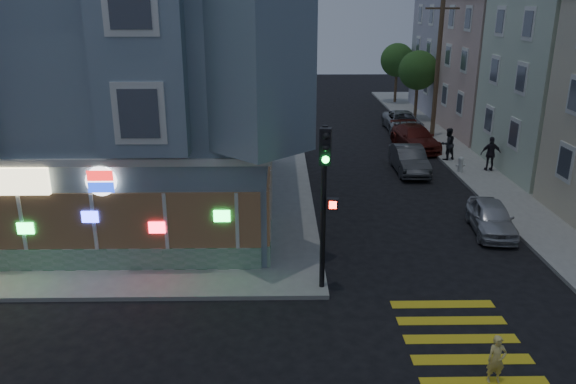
{
  "coord_description": "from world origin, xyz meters",
  "views": [
    {
      "loc": [
        1.42,
        -13.71,
        8.96
      ],
      "look_at": [
        1.75,
        5.39,
        2.47
      ],
      "focal_mm": 35.0,
      "sensor_mm": 36.0,
      "label": 1
    }
  ],
  "objects_px": {
    "parked_car_b": "(409,160)",
    "parked_car_d": "(402,122)",
    "fire_hydrant": "(461,164)",
    "street_tree_near": "(418,70)",
    "parked_car_a": "(491,217)",
    "utility_pole": "(438,68)",
    "parked_car_c": "(415,138)",
    "street_tree_far": "(397,60)",
    "traffic_signal": "(325,182)",
    "pedestrian_a": "(448,144)",
    "running_child": "(496,360)",
    "pedestrian_b": "(491,154)"
  },
  "relations": [
    {
      "from": "traffic_signal",
      "to": "utility_pole",
      "type": "bearing_deg",
      "value": 77.03
    },
    {
      "from": "street_tree_far",
      "to": "parked_car_b",
      "type": "distance_m",
      "value": 22.59
    },
    {
      "from": "utility_pole",
      "to": "fire_hydrant",
      "type": "distance_m",
      "value": 9.55
    },
    {
      "from": "parked_car_c",
      "to": "parked_car_b",
      "type": "bearing_deg",
      "value": -113.86
    },
    {
      "from": "parked_car_d",
      "to": "fire_hydrant",
      "type": "height_order",
      "value": "parked_car_d"
    },
    {
      "from": "pedestrian_b",
      "to": "parked_car_b",
      "type": "xyz_separation_m",
      "value": [
        -4.4,
        0.2,
        -0.37
      ]
    },
    {
      "from": "pedestrian_b",
      "to": "parked_car_b",
      "type": "bearing_deg",
      "value": 0.52
    },
    {
      "from": "utility_pole",
      "to": "parked_car_a",
      "type": "distance_m",
      "value": 17.24
    },
    {
      "from": "street_tree_near",
      "to": "street_tree_far",
      "type": "height_order",
      "value": "same"
    },
    {
      "from": "traffic_signal",
      "to": "fire_hydrant",
      "type": "bearing_deg",
      "value": 66.93
    },
    {
      "from": "parked_car_a",
      "to": "traffic_signal",
      "type": "relative_size",
      "value": 0.71
    },
    {
      "from": "street_tree_near",
      "to": "parked_car_a",
      "type": "height_order",
      "value": "street_tree_near"
    },
    {
      "from": "street_tree_far",
      "to": "traffic_signal",
      "type": "height_order",
      "value": "traffic_signal"
    },
    {
      "from": "pedestrian_a",
      "to": "parked_car_c",
      "type": "bearing_deg",
      "value": -91.26
    },
    {
      "from": "parked_car_b",
      "to": "parked_car_d",
      "type": "bearing_deg",
      "value": 80.28
    },
    {
      "from": "street_tree_near",
      "to": "street_tree_far",
      "type": "bearing_deg",
      "value": 90.0
    },
    {
      "from": "parked_car_d",
      "to": "traffic_signal",
      "type": "relative_size",
      "value": 0.95
    },
    {
      "from": "fire_hydrant",
      "to": "parked_car_a",
      "type": "bearing_deg",
      "value": -98.82
    },
    {
      "from": "pedestrian_a",
      "to": "parked_car_b",
      "type": "bearing_deg",
      "value": 15.84
    },
    {
      "from": "parked_car_d",
      "to": "street_tree_near",
      "type": "bearing_deg",
      "value": 64.51
    },
    {
      "from": "parked_car_b",
      "to": "parked_car_d",
      "type": "relative_size",
      "value": 0.87
    },
    {
      "from": "street_tree_near",
      "to": "parked_car_d",
      "type": "bearing_deg",
      "value": -115.87
    },
    {
      "from": "running_child",
      "to": "traffic_signal",
      "type": "distance_m",
      "value": 6.79
    },
    {
      "from": "street_tree_near",
      "to": "parked_car_d",
      "type": "distance_m",
      "value": 5.2
    },
    {
      "from": "running_child",
      "to": "parked_car_d",
      "type": "relative_size",
      "value": 0.25
    },
    {
      "from": "street_tree_near",
      "to": "running_child",
      "type": "bearing_deg",
      "value": -99.66
    },
    {
      "from": "street_tree_far",
      "to": "traffic_signal",
      "type": "xyz_separation_m",
      "value": [
        -9.38,
        -35.51,
        -0.18
      ]
    },
    {
      "from": "utility_pole",
      "to": "pedestrian_b",
      "type": "distance_m",
      "value": 9.12
    },
    {
      "from": "traffic_signal",
      "to": "parked_car_d",
      "type": "bearing_deg",
      "value": 82.45
    },
    {
      "from": "running_child",
      "to": "fire_hydrant",
      "type": "distance_m",
      "value": 18.13
    },
    {
      "from": "parked_car_d",
      "to": "street_tree_far",
      "type": "bearing_deg",
      "value": 81.71
    },
    {
      "from": "pedestrian_a",
      "to": "street_tree_far",
      "type": "bearing_deg",
      "value": -114.36
    },
    {
      "from": "parked_car_b",
      "to": "running_child",
      "type": "bearing_deg",
      "value": -95.69
    },
    {
      "from": "pedestrian_a",
      "to": "parked_car_c",
      "type": "distance_m",
      "value": 3.35
    },
    {
      "from": "street_tree_far",
      "to": "traffic_signal",
      "type": "relative_size",
      "value": 0.99
    },
    {
      "from": "running_child",
      "to": "parked_car_a",
      "type": "bearing_deg",
      "value": 69.94
    },
    {
      "from": "street_tree_far",
      "to": "pedestrian_b",
      "type": "xyz_separation_m",
      "value": [
        0.8,
        -22.27,
        -2.85
      ]
    },
    {
      "from": "fire_hydrant",
      "to": "parked_car_c",
      "type": "bearing_deg",
      "value": 101.6
    },
    {
      "from": "parked_car_b",
      "to": "pedestrian_a",
      "type": "bearing_deg",
      "value": 37.82
    },
    {
      "from": "utility_pole",
      "to": "parked_car_c",
      "type": "xyz_separation_m",
      "value": [
        -1.87,
        -2.87,
        -4.06
      ]
    },
    {
      "from": "utility_pole",
      "to": "fire_hydrant",
      "type": "relative_size",
      "value": 10.44
    },
    {
      "from": "traffic_signal",
      "to": "street_tree_near",
      "type": "bearing_deg",
      "value": 81.31
    },
    {
      "from": "pedestrian_b",
      "to": "parked_car_a",
      "type": "height_order",
      "value": "pedestrian_b"
    },
    {
      "from": "parked_car_a",
      "to": "traffic_signal",
      "type": "xyz_separation_m",
      "value": [
        -7.23,
        -4.9,
        3.11
      ]
    },
    {
      "from": "utility_pole",
      "to": "parked_car_d",
      "type": "xyz_separation_m",
      "value": [
        -1.58,
        2.33,
        -4.09
      ]
    },
    {
      "from": "pedestrian_a",
      "to": "traffic_signal",
      "type": "distance_m",
      "value": 17.89
    },
    {
      "from": "running_child",
      "to": "parked_car_b",
      "type": "bearing_deg",
      "value": 83.29
    },
    {
      "from": "parked_car_d",
      "to": "fire_hydrant",
      "type": "bearing_deg",
      "value": -85.0
    },
    {
      "from": "parked_car_b",
      "to": "parked_car_c",
      "type": "relative_size",
      "value": 0.87
    },
    {
      "from": "utility_pole",
      "to": "running_child",
      "type": "bearing_deg",
      "value": -101.4
    }
  ]
}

